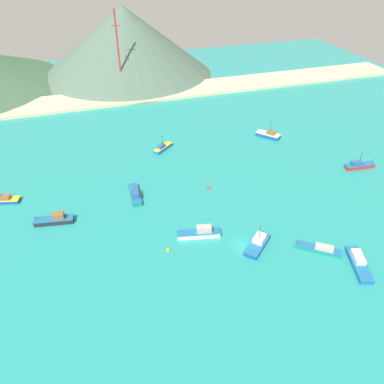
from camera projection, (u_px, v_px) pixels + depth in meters
name	position (u px, v px, depth m)	size (l,w,h in m)	color
ground	(201.00, 178.00, 111.13)	(260.00, 280.00, 0.50)	teal
fishing_boat_0	(135.00, 194.00, 102.50)	(3.08, 10.32, 5.00)	#198466
fishing_boat_1	(269.00, 135.00, 132.13)	(7.83, 8.48, 6.30)	#14478C
fishing_boat_2	(200.00, 233.00, 89.31)	(10.65, 4.44, 2.94)	silver
fishing_boat_3	(55.00, 219.00, 93.52)	(9.93, 4.14, 2.90)	#232328
fishing_boat_4	(359.00, 165.00, 115.07)	(9.62, 3.21, 6.06)	red
fishing_boat_5	(1.00, 200.00, 100.75)	(10.74, 5.15, 5.74)	#14478C
fishing_boat_6	(359.00, 263.00, 81.57)	(6.28, 10.98, 2.15)	#1E5BA8
fishing_boat_7	(319.00, 249.00, 85.38)	(9.51, 8.03, 1.79)	#198466
fishing_boat_8	(163.00, 148.00, 124.58)	(7.57, 6.72, 5.79)	#1E5BA8
fishing_boat_9	(258.00, 243.00, 86.49)	(8.68, 8.22, 6.42)	#14478C
buoy_0	(168.00, 250.00, 85.85)	(0.89, 0.89, 0.89)	gold
buoy_1	(209.00, 187.00, 106.63)	(1.06, 1.06, 1.06)	red
beach_strip	(150.00, 94.00, 166.18)	(247.00, 18.56, 1.20)	beige
hill_central	(125.00, 41.00, 181.37)	(84.76, 84.76, 32.13)	#4C6656
radio_tower	(118.00, 53.00, 156.91)	(3.49, 2.79, 34.91)	#B7332D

